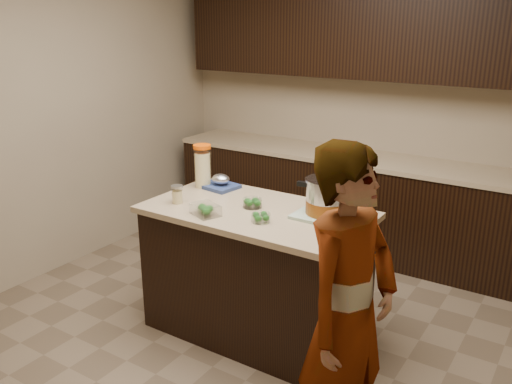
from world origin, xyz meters
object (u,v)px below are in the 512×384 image
island (256,272)px  person (348,316)px  lemonade_pitcher (203,168)px  stock_pot (327,199)px

island → person: size_ratio=0.90×
island → lemonade_pitcher: lemonade_pitcher is taller
island → person: 1.28m
lemonade_pitcher → stock_pot: bearing=-3.3°
island → lemonade_pitcher: bearing=161.3°
island → person: person is taller
island → lemonade_pitcher: (-0.59, 0.20, 0.59)m
stock_pot → person: 1.06m
stock_pot → lemonade_pitcher: (-1.03, 0.06, 0.03)m
lemonade_pitcher → person: 1.85m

